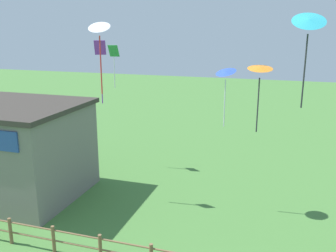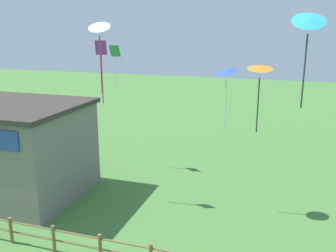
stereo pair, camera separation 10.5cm
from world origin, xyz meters
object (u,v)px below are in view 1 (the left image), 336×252
(kite_green_diamond, at_px, (114,58))
(kite_white_delta, at_px, (99,31))
(kite_blue_delta, at_px, (226,74))
(kite_cyan_delta, at_px, (309,24))
(kite_orange_delta, at_px, (260,71))
(kite_purple_streamer, at_px, (101,61))

(kite_green_diamond, bearing_deg, kite_white_delta, -67.01)
(kite_green_diamond, relative_size, kite_blue_delta, 0.94)
(kite_cyan_delta, bearing_deg, kite_orange_delta, 143.82)
(kite_purple_streamer, distance_m, kite_cyan_delta, 10.13)
(kite_white_delta, bearing_deg, kite_green_diamond, 112.99)
(kite_green_diamond, bearing_deg, kite_cyan_delta, -39.23)
(kite_green_diamond, height_order, kite_white_delta, kite_white_delta)
(kite_orange_delta, bearing_deg, kite_cyan_delta, -36.18)
(kite_white_delta, distance_m, kite_cyan_delta, 6.93)
(kite_blue_delta, height_order, kite_orange_delta, kite_orange_delta)
(kite_blue_delta, bearing_deg, kite_orange_delta, -64.80)
(kite_purple_streamer, xyz_separation_m, kite_orange_delta, (7.72, -3.04, 0.12))
(kite_green_diamond, relative_size, kite_cyan_delta, 0.88)
(kite_cyan_delta, xyz_separation_m, kite_blue_delta, (-3.17, 4.79, -2.17))
(kite_purple_streamer, relative_size, kite_blue_delta, 1.10)
(kite_white_delta, bearing_deg, kite_purple_streamer, 117.83)
(kite_white_delta, height_order, kite_purple_streamer, kite_white_delta)
(kite_orange_delta, bearing_deg, kite_blue_delta, 115.20)
(kite_cyan_delta, bearing_deg, kite_purple_streamer, 155.95)
(kite_white_delta, distance_m, kite_orange_delta, 5.79)
(kite_cyan_delta, distance_m, kite_orange_delta, 2.34)
(kite_green_diamond, xyz_separation_m, kite_orange_delta, (9.25, -7.67, 0.34))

